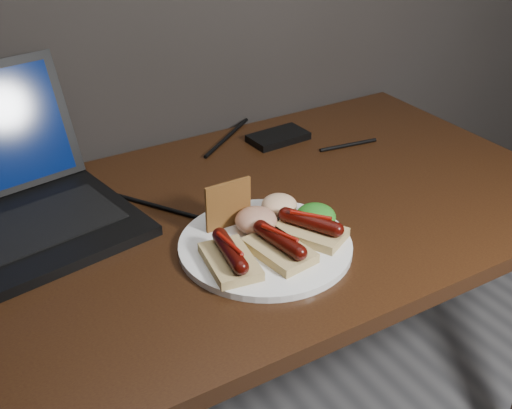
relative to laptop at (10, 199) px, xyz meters
The scene contains 12 objects.
desk 0.37m from the laptop, 30.60° to the right, with size 1.40×0.70×0.75m.
laptop is the anchor object (origin of this frame).
hard_drive 0.60m from the laptop, ahead, with size 0.13×0.07×0.02m, color black.
desk_cables 0.31m from the laptop, ahead, with size 0.96×0.41×0.01m.
plate 0.45m from the laptop, 40.88° to the right, with size 0.29×0.29×0.01m, color white.
bread_sausage_left 0.41m from the laptop, 51.21° to the right, with size 0.09×0.12×0.04m.
bread_sausage_center 0.48m from the laptop, 44.53° to the right, with size 0.09×0.12×0.04m.
bread_sausage_right 0.52m from the laptop, 37.38° to the right, with size 0.12×0.13×0.04m.
crispbread 0.38m from the laptop, 34.75° to the right, with size 0.09×0.01×0.09m, color brown.
salad_greens 0.53m from the laptop, 33.76° to the right, with size 0.07×0.07×0.04m, color #145E12.
salsa_mound 0.43m from the laptop, 36.28° to the right, with size 0.07×0.07×0.04m, color maroon.
coleslaw_mound 0.47m from the laptop, 29.15° to the right, with size 0.06×0.06×0.04m, color beige.
Camera 1 is at (-0.43, 0.51, 1.35)m, focal length 45.00 mm.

